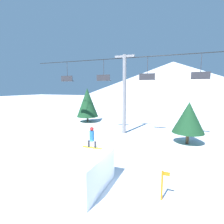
{
  "coord_description": "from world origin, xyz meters",
  "views": [
    {
      "loc": [
        3.92,
        -8.68,
        5.62
      ],
      "look_at": [
        -1.13,
        4.03,
        3.73
      ],
      "focal_mm": 28.0,
      "sensor_mm": 36.0,
      "label": 1
    }
  ],
  "objects_px": {
    "snow_ramp": "(81,171)",
    "trail_marker": "(162,185)",
    "snowboarder": "(92,137)",
    "pine_tree_near": "(189,117)"
  },
  "relations": [
    {
      "from": "trail_marker",
      "to": "snowboarder",
      "type": "bearing_deg",
      "value": 170.33
    },
    {
      "from": "snowboarder",
      "to": "trail_marker",
      "type": "distance_m",
      "value": 4.73
    },
    {
      "from": "snow_ramp",
      "to": "pine_tree_near",
      "type": "relative_size",
      "value": 0.81
    },
    {
      "from": "snowboarder",
      "to": "pine_tree_near",
      "type": "distance_m",
      "value": 11.14
    },
    {
      "from": "snow_ramp",
      "to": "snowboarder",
      "type": "bearing_deg",
      "value": 87.66
    },
    {
      "from": "snow_ramp",
      "to": "snowboarder",
      "type": "xyz_separation_m",
      "value": [
        0.05,
        1.25,
        1.64
      ]
    },
    {
      "from": "snowboarder",
      "to": "snow_ramp",
      "type": "bearing_deg",
      "value": -92.34
    },
    {
      "from": "pine_tree_near",
      "to": "snowboarder",
      "type": "bearing_deg",
      "value": -121.2
    },
    {
      "from": "snow_ramp",
      "to": "snowboarder",
      "type": "distance_m",
      "value": 2.06
    },
    {
      "from": "snow_ramp",
      "to": "trail_marker",
      "type": "bearing_deg",
      "value": 6.64
    }
  ]
}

